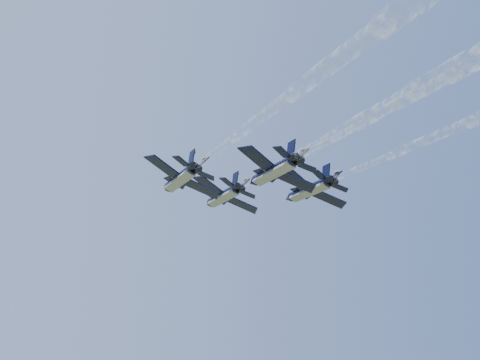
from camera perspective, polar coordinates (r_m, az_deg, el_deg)
name	(u,v)px	position (r m, az deg, el deg)	size (l,w,h in m)	color
jet_lead	(223,196)	(108.01, -1.60, -1.53)	(12.26, 17.05, 5.85)	black
jet_left	(180,179)	(94.87, -5.69, 0.13)	(12.26, 17.05, 5.85)	black
jet_right	(309,190)	(103.38, 6.57, -0.94)	(12.26, 17.05, 5.85)	black
jet_slot	(274,171)	(89.70, 3.21, 0.84)	(12.26, 17.05, 5.85)	black
smoke_trail_lead	(458,75)	(58.44, 20.00, 9.31)	(5.02, 77.20, 3.49)	white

